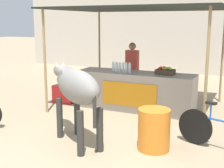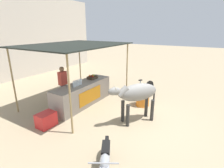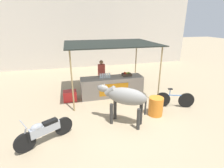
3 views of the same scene
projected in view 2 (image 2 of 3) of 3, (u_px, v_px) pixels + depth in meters
The scene contains 11 objects.
ground_plane at pixel (129, 117), 6.52m from camera, with size 60.00×60.00×0.00m, color tan.
stall_counter at pixel (83, 94), 7.45m from camera, with size 3.00×0.82×0.96m.
stall_awning at pixel (75, 47), 7.01m from camera, with size 4.20×3.20×2.55m.
water_bottle_row at pixel (77, 83), 6.96m from camera, with size 0.52×0.07×0.25m.
fruit_crate at pixel (92, 77), 7.93m from camera, with size 0.44×0.32×0.18m.
vendor_behind_counter at pixel (63, 85), 7.41m from camera, with size 0.34×0.22×1.65m.
cooler_box at pixel (46, 120), 5.82m from camera, with size 0.60×0.44×0.48m, color red.
water_barrel at pixel (143, 97), 7.38m from camera, with size 0.56×0.56×0.74m, color orange.
cow at pixel (137, 94), 5.91m from camera, with size 1.69×1.36×1.44m.
motorcycle_parked at pixel (105, 162), 3.71m from camera, with size 1.60×1.00×0.90m.
bicycle_leaning at pixel (143, 89), 8.47m from camera, with size 1.59×0.55×0.85m.
Camera 2 is at (-5.35, -2.45, 3.14)m, focal length 28.00 mm.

